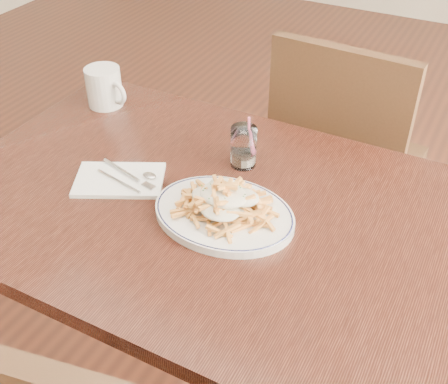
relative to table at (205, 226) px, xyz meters
The scene contains 8 objects.
table is the anchor object (origin of this frame).
chair_far 0.69m from the table, 78.62° to the left, with size 0.45×0.45×0.93m.
fries_plate 0.12m from the table, 27.45° to the right, with size 0.32×0.28×0.02m.
loaded_fries 0.15m from the table, 27.45° to the right, with size 0.22×0.19×0.06m.
napkin 0.23m from the table, behind, with size 0.20×0.13×0.01m, color white.
cutlery 0.23m from the table, behind, with size 0.18×0.09×0.01m.
water_glass 0.21m from the table, 85.24° to the left, with size 0.06×0.06×0.14m.
coffee_mug 0.55m from the table, 151.16° to the left, with size 0.14×0.10×0.11m.
Camera 1 is at (0.50, -0.86, 1.53)m, focal length 45.00 mm.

